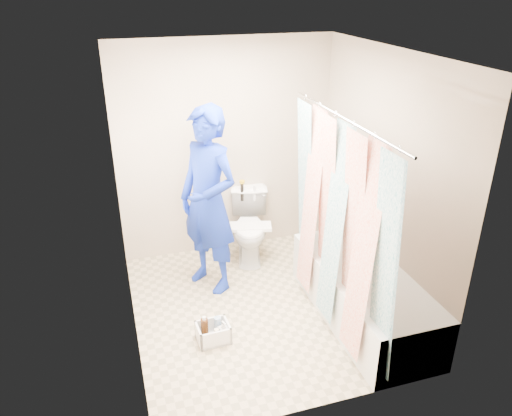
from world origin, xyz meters
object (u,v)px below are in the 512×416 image
object	(u,v)px
bathtub	(363,294)
plumber	(209,202)
toilet	(250,227)
cleaning_caddy	(214,333)

from	to	relation	value
bathtub	plumber	xyz separation A→B (m)	(-1.22, 0.98, 0.68)
plumber	bathtub	bearing A→B (deg)	18.05
bathtub	toilet	xyz separation A→B (m)	(-0.67, 1.40, 0.11)
toilet	bathtub	bearing A→B (deg)	-49.27
bathtub	plumber	distance (m)	1.71
bathtub	plumber	bearing A→B (deg)	141.14
bathtub	cleaning_caddy	xyz separation A→B (m)	(-1.40, 0.09, -0.19)
bathtub	cleaning_caddy	distance (m)	1.41
cleaning_caddy	toilet	bearing A→B (deg)	58.35
bathtub	cleaning_caddy	size ratio (longest dim) A/B	5.97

